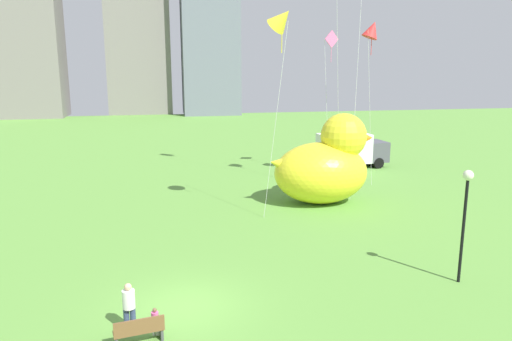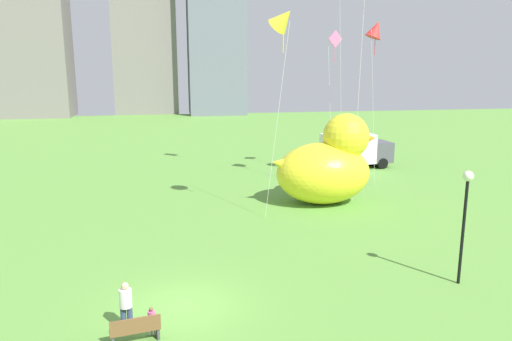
% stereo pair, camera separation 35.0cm
% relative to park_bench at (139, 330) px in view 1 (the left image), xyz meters
% --- Properties ---
extents(ground_plane, '(140.00, 140.00, 0.00)m').
position_rel_park_bench_xyz_m(ground_plane, '(1.49, 2.12, -0.47)').
color(ground_plane, '#5E983E').
extents(park_bench, '(1.59, 0.72, 0.90)m').
position_rel_park_bench_xyz_m(park_bench, '(0.00, 0.00, 0.00)').
color(park_bench, brown).
rests_on(park_bench, ground).
extents(person_adult, '(0.41, 0.41, 1.66)m').
position_rel_park_bench_xyz_m(person_adult, '(-0.33, 0.84, 0.44)').
color(person_adult, '#38476B').
rests_on(person_adult, ground).
extents(person_child, '(0.23, 0.23, 0.95)m').
position_rel_park_bench_xyz_m(person_child, '(0.48, 0.41, 0.05)').
color(person_child, silver).
rests_on(person_child, ground).
extents(giant_inflatable_duck, '(6.73, 4.32, 5.58)m').
position_rel_park_bench_xyz_m(giant_inflatable_duck, '(10.73, 14.19, 1.90)').
color(giant_inflatable_duck, yellow).
rests_on(giant_inflatable_duck, ground).
extents(lamppost, '(0.41, 0.41, 4.56)m').
position_rel_park_bench_xyz_m(lamppost, '(12.31, 2.16, 2.82)').
color(lamppost, black).
rests_on(lamppost, ground).
extents(box_truck, '(5.97, 2.87, 2.85)m').
position_rel_park_bench_xyz_m(box_truck, '(16.37, 23.99, 0.97)').
color(box_truck, white).
rests_on(box_truck, ground).
extents(city_skyline, '(40.70, 15.87, 37.01)m').
position_rel_park_bench_xyz_m(city_skyline, '(-4.80, 74.34, 16.32)').
color(city_skyline, gray).
rests_on(city_skyline, ground).
extents(kite_red, '(1.50, 1.23, 11.50)m').
position_rel_park_bench_xyz_m(kite_red, '(15.25, 18.32, 10.31)').
color(kite_red, silver).
rests_on(kite_red, ground).
extents(kite_pink, '(1.21, 0.80, 10.96)m').
position_rel_park_bench_xyz_m(kite_pink, '(13.57, 21.75, 9.42)').
color(kite_pink, silver).
rests_on(kite_pink, ground).
extents(kite_yellow, '(1.88, 1.88, 11.54)m').
position_rel_park_bench_xyz_m(kite_yellow, '(7.21, 11.31, 10.27)').
color(kite_yellow, silver).
rests_on(kite_yellow, ground).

